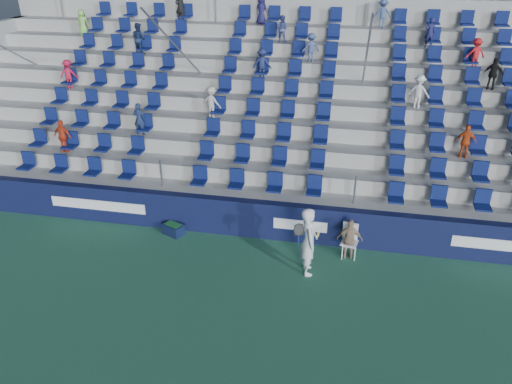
{
  "coord_description": "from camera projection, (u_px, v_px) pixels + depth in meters",
  "views": [
    {
      "loc": [
        2.68,
        -9.78,
        8.22
      ],
      "look_at": [
        0.2,
        2.8,
        1.7
      ],
      "focal_mm": 35.0,
      "sensor_mm": 36.0,
      "label": 1
    }
  ],
  "objects": [
    {
      "name": "ball_bin",
      "position": [
        173.0,
        229.0,
        15.48
      ],
      "size": [
        0.74,
        0.63,
        0.35
      ],
      "color": "#0E1735",
      "rests_on": "ground"
    },
    {
      "name": "grandstand",
      "position": [
        278.0,
        118.0,
        18.98
      ],
      "size": [
        24.0,
        8.17,
        6.63
      ],
      "color": "#A0A09B",
      "rests_on": "ground"
    },
    {
      "name": "tennis_player",
      "position": [
        309.0,
        241.0,
        13.36
      ],
      "size": [
        0.72,
        0.81,
        1.98
      ],
      "color": "white",
      "rests_on": "ground"
    },
    {
      "name": "sponsor_wall",
      "position": [
        252.0,
        218.0,
        15.22
      ],
      "size": [
        24.0,
        0.32,
        1.2
      ],
      "color": "#0F1439",
      "rests_on": "ground"
    },
    {
      "name": "line_judge",
      "position": [
        350.0,
        239.0,
        14.13
      ],
      "size": [
        0.73,
        0.32,
        1.24
      ],
      "primitive_type": "imported",
      "rotation": [
        0.0,
        0.0,
        3.16
      ],
      "color": "tan",
      "rests_on": "ground"
    },
    {
      "name": "ground",
      "position": [
        227.0,
        299.0,
        12.74
      ],
      "size": [
        70.0,
        70.0,
        0.0
      ],
      "primitive_type": "plane",
      "color": "#2D6A4A",
      "rests_on": "ground"
    },
    {
      "name": "line_judge_chair",
      "position": [
        350.0,
        238.0,
        14.29
      ],
      "size": [
        0.52,
        0.54,
        1.01
      ],
      "color": "white",
      "rests_on": "ground"
    }
  ]
}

